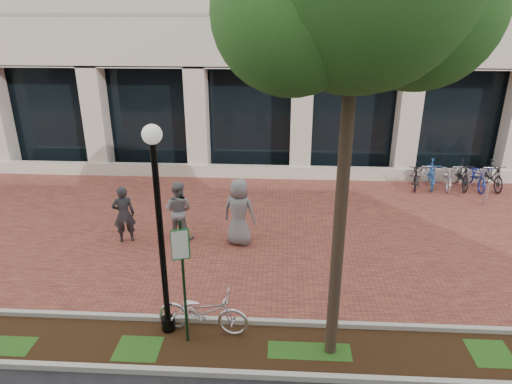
# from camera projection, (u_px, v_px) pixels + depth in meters

# --- Properties ---
(ground) EXTENTS (120.00, 120.00, 0.00)m
(ground) POSITION_uv_depth(u_px,v_px,m) (238.00, 228.00, 13.80)
(ground) COLOR black
(ground) RESTS_ON ground
(brick_plaza) EXTENTS (40.00, 9.00, 0.01)m
(brick_plaza) POSITION_uv_depth(u_px,v_px,m) (238.00, 228.00, 13.80)
(brick_plaza) COLOR brown
(brick_plaza) RESTS_ON ground
(planting_strip) EXTENTS (40.00, 1.50, 0.01)m
(planting_strip) POSITION_uv_depth(u_px,v_px,m) (213.00, 347.00, 8.94)
(planting_strip) COLOR black
(planting_strip) RESTS_ON ground
(curb_plaza_side) EXTENTS (40.00, 0.12, 0.12)m
(curb_plaza_side) POSITION_uv_depth(u_px,v_px,m) (218.00, 320.00, 9.61)
(curb_plaza_side) COLOR #A8A89F
(curb_plaza_side) RESTS_ON ground
(curb_street_side) EXTENTS (40.00, 0.12, 0.12)m
(curb_street_side) POSITION_uv_depth(u_px,v_px,m) (207.00, 373.00, 8.22)
(curb_street_side) COLOR #A8A89F
(curb_street_side) RESTS_ON ground
(parking_sign) EXTENTS (0.34, 0.07, 2.67)m
(parking_sign) POSITION_uv_depth(u_px,v_px,m) (183.00, 268.00, 8.47)
(parking_sign) COLOR #123319
(parking_sign) RESTS_ON ground
(lamppost) EXTENTS (0.36, 0.36, 4.33)m
(lamppost) POSITION_uv_depth(u_px,v_px,m) (160.00, 223.00, 8.51)
(lamppost) COLOR black
(lamppost) RESTS_ON ground
(locked_bicycle) EXTENTS (1.93, 0.84, 0.98)m
(locked_bicycle) POSITION_uv_depth(u_px,v_px,m) (203.00, 311.00, 9.20)
(locked_bicycle) COLOR silver
(locked_bicycle) RESTS_ON ground
(pedestrian_left) EXTENTS (0.71, 0.58, 1.67)m
(pedestrian_left) POSITION_uv_depth(u_px,v_px,m) (124.00, 214.00, 12.74)
(pedestrian_left) COLOR #25262A
(pedestrian_left) RESTS_ON ground
(pedestrian_mid) EXTENTS (0.97, 0.84, 1.72)m
(pedestrian_mid) POSITION_uv_depth(u_px,v_px,m) (178.00, 210.00, 12.93)
(pedestrian_mid) COLOR slate
(pedestrian_mid) RESTS_ON ground
(pedestrian_right) EXTENTS (1.08, 0.87, 1.92)m
(pedestrian_right) POSITION_uv_depth(u_px,v_px,m) (239.00, 212.00, 12.58)
(pedestrian_right) COLOR slate
(pedestrian_right) RESTS_ON ground
(bollard) EXTENTS (0.12, 0.12, 0.94)m
(bollard) POSITION_uv_depth(u_px,v_px,m) (487.00, 192.00, 15.25)
(bollard) COLOR silver
(bollard) RESTS_ON ground
(bike_rack_cluster) EXTENTS (3.52, 1.86, 1.03)m
(bike_rack_cluster) POSITION_uv_depth(u_px,v_px,m) (454.00, 175.00, 16.79)
(bike_rack_cluster) COLOR black
(bike_rack_cluster) RESTS_ON ground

